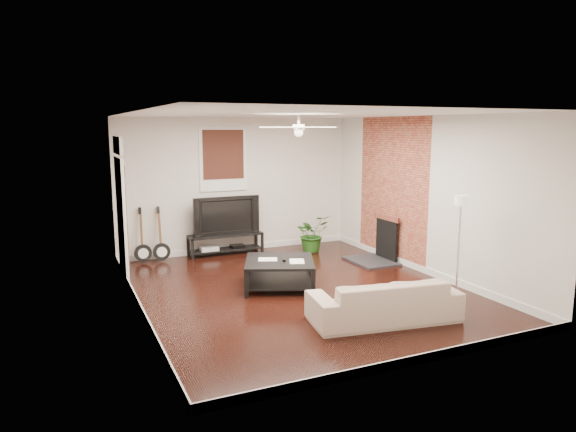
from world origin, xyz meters
name	(u,v)px	position (x,y,z in m)	size (l,w,h in m)	color
room	(298,204)	(0.00, 0.00, 1.40)	(5.01, 6.01, 2.81)	black
brick_accent	(392,190)	(2.49, 1.00, 1.40)	(0.02, 2.20, 2.80)	#9B4032
fireplace	(378,238)	(2.20, 1.00, 0.46)	(0.80, 1.10, 0.92)	black
window_back	(223,159)	(-0.30, 2.97, 1.95)	(1.00, 0.06, 1.30)	black
door_left	(122,207)	(-2.46, 1.90, 1.25)	(0.08, 1.00, 2.50)	white
tv_stand	(226,244)	(-0.34, 2.78, 0.21)	(1.54, 0.41, 0.43)	black
tv	(225,215)	(-0.34, 2.80, 0.83)	(1.38, 0.18, 0.79)	black
coffee_table	(280,274)	(-0.22, 0.25, 0.23)	(1.10, 1.10, 0.46)	black
sofa	(384,300)	(0.47, -1.72, 0.29)	(2.01, 0.79, 0.59)	#C7AB95
floor_lamp	(459,251)	(1.82, -1.62, 0.82)	(0.27, 0.27, 1.64)	silver
potted_plant	(312,234)	(1.38, 2.24, 0.39)	(0.70, 0.61, 0.78)	#205117
guitar_left	(142,236)	(-2.02, 2.75, 0.54)	(0.34, 0.24, 1.09)	black
guitar_right	(161,234)	(-1.67, 2.72, 0.54)	(0.34, 0.24, 1.09)	black
ceiling_fan	(299,127)	(0.00, 0.00, 2.60)	(1.24, 1.24, 0.32)	white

